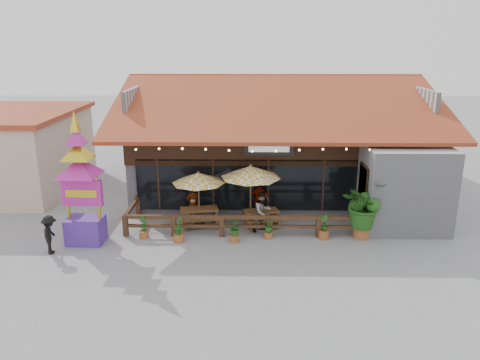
{
  "coord_description": "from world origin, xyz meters",
  "views": [
    {
      "loc": [
        -1.48,
        -18.42,
        7.85
      ],
      "look_at": [
        -1.78,
        1.5,
        1.85
      ],
      "focal_mm": 35.0,
      "sensor_mm": 36.0,
      "label": 1
    }
  ],
  "objects_px": {
    "umbrella_left": "(198,178)",
    "thai_sign_tower": "(80,170)",
    "picnic_table_left": "(199,214)",
    "pedestrian": "(50,235)",
    "tropical_plant": "(363,206)",
    "umbrella_right": "(251,172)",
    "picnic_table_right": "(261,215)"
  },
  "relations": [
    {
      "from": "picnic_table_left",
      "to": "tropical_plant",
      "type": "xyz_separation_m",
      "value": [
        6.8,
        -1.25,
        0.87
      ]
    },
    {
      "from": "thai_sign_tower",
      "to": "pedestrian",
      "type": "height_order",
      "value": "thai_sign_tower"
    },
    {
      "from": "umbrella_right",
      "to": "picnic_table_right",
      "type": "xyz_separation_m",
      "value": [
        0.48,
        -0.13,
        -1.93
      ]
    },
    {
      "from": "umbrella_left",
      "to": "tropical_plant",
      "type": "xyz_separation_m",
      "value": [
        6.81,
        -1.31,
        -0.75
      ]
    },
    {
      "from": "umbrella_right",
      "to": "tropical_plant",
      "type": "bearing_deg",
      "value": -16.38
    },
    {
      "from": "umbrella_left",
      "to": "thai_sign_tower",
      "type": "bearing_deg",
      "value": -155.92
    },
    {
      "from": "thai_sign_tower",
      "to": "tropical_plant",
      "type": "relative_size",
      "value": 2.34
    },
    {
      "from": "umbrella_left",
      "to": "picnic_table_left",
      "type": "distance_m",
      "value": 1.62
    },
    {
      "from": "umbrella_right",
      "to": "thai_sign_tower",
      "type": "xyz_separation_m",
      "value": [
        -6.61,
        -1.98,
        0.6
      ]
    },
    {
      "from": "picnic_table_left",
      "to": "tropical_plant",
      "type": "distance_m",
      "value": 6.97
    },
    {
      "from": "umbrella_right",
      "to": "picnic_table_left",
      "type": "relative_size",
      "value": 1.61
    },
    {
      "from": "picnic_table_right",
      "to": "thai_sign_tower",
      "type": "xyz_separation_m",
      "value": [
        -7.09,
        -1.86,
        2.53
      ]
    },
    {
      "from": "umbrella_left",
      "to": "picnic_table_right",
      "type": "relative_size",
      "value": 1.41
    },
    {
      "from": "picnic_table_right",
      "to": "pedestrian",
      "type": "height_order",
      "value": "pedestrian"
    },
    {
      "from": "umbrella_left",
      "to": "pedestrian",
      "type": "height_order",
      "value": "umbrella_left"
    },
    {
      "from": "tropical_plant",
      "to": "pedestrian",
      "type": "bearing_deg",
      "value": -172.24
    },
    {
      "from": "thai_sign_tower",
      "to": "pedestrian",
      "type": "distance_m",
      "value": 2.67
    },
    {
      "from": "picnic_table_left",
      "to": "thai_sign_tower",
      "type": "relative_size",
      "value": 0.33
    },
    {
      "from": "picnic_table_left",
      "to": "thai_sign_tower",
      "type": "height_order",
      "value": "thai_sign_tower"
    },
    {
      "from": "pedestrian",
      "to": "umbrella_left",
      "type": "bearing_deg",
      "value": -72.92
    },
    {
      "from": "umbrella_left",
      "to": "picnic_table_right",
      "type": "distance_m",
      "value": 3.19
    },
    {
      "from": "thai_sign_tower",
      "to": "pedestrian",
      "type": "relative_size",
      "value": 3.74
    },
    {
      "from": "pedestrian",
      "to": "umbrella_right",
      "type": "bearing_deg",
      "value": -80.34
    },
    {
      "from": "umbrella_left",
      "to": "thai_sign_tower",
      "type": "distance_m",
      "value": 4.86
    },
    {
      "from": "picnic_table_left",
      "to": "picnic_table_right",
      "type": "relative_size",
      "value": 1.07
    },
    {
      "from": "umbrella_left",
      "to": "thai_sign_tower",
      "type": "relative_size",
      "value": 0.43
    },
    {
      "from": "thai_sign_tower",
      "to": "umbrella_left",
      "type": "bearing_deg",
      "value": 24.08
    },
    {
      "from": "thai_sign_tower",
      "to": "pedestrian",
      "type": "xyz_separation_m",
      "value": [
        -1.0,
        -1.02,
        -2.25
      ]
    },
    {
      "from": "umbrella_right",
      "to": "picnic_table_right",
      "type": "bearing_deg",
      "value": -14.86
    },
    {
      "from": "pedestrian",
      "to": "picnic_table_right",
      "type": "bearing_deg",
      "value": -82.3
    },
    {
      "from": "picnic_table_left",
      "to": "pedestrian",
      "type": "xyz_separation_m",
      "value": [
        -5.37,
        -2.91,
        0.24
      ]
    },
    {
      "from": "umbrella_right",
      "to": "tropical_plant",
      "type": "relative_size",
      "value": 1.23
    }
  ]
}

